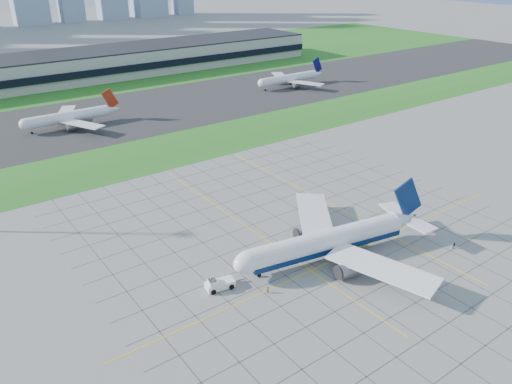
# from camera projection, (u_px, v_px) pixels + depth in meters

# --- Properties ---
(ground) EXTENTS (1400.00, 1400.00, 0.00)m
(ground) POSITION_uv_depth(u_px,v_px,m) (336.00, 254.00, 123.34)
(ground) COLOR gray
(ground) RESTS_ON ground
(grass_median) EXTENTS (700.00, 35.00, 0.04)m
(grass_median) POSITION_uv_depth(u_px,v_px,m) (168.00, 150.00, 188.91)
(grass_median) COLOR #24601B
(grass_median) RESTS_ON ground
(asphalt_taxiway) EXTENTS (700.00, 75.00, 0.04)m
(asphalt_taxiway) POSITION_uv_depth(u_px,v_px,m) (113.00, 116.00, 228.99)
(asphalt_taxiway) COLOR #383838
(asphalt_taxiway) RESTS_ON ground
(grass_far) EXTENTS (700.00, 145.00, 0.04)m
(grass_far) POSITION_uv_depth(u_px,v_px,m) (45.00, 75.00, 309.15)
(grass_far) COLOR #24601B
(grass_far) RESTS_ON ground
(apron_markings) EXTENTS (120.00, 130.00, 0.03)m
(apron_markings) POSITION_uv_depth(u_px,v_px,m) (307.00, 235.00, 131.64)
(apron_markings) COLOR #474744
(apron_markings) RESTS_ON ground
(terminal) EXTENTS (260.00, 43.00, 15.80)m
(terminal) POSITION_uv_depth(u_px,v_px,m) (121.00, 61.00, 308.84)
(terminal) COLOR #B7B7B2
(terminal) RESTS_ON ground
(airliner) EXTENTS (53.00, 53.23, 16.81)m
(airliner) POSITION_uv_depth(u_px,v_px,m) (328.00, 241.00, 119.72)
(airliner) COLOR white
(airliner) RESTS_ON ground
(pushback_tug) EXTENTS (9.54, 4.24, 2.62)m
(pushback_tug) POSITION_uv_depth(u_px,v_px,m) (219.00, 284.00, 109.91)
(pushback_tug) COLOR white
(pushback_tug) RESTS_ON ground
(crew_near) EXTENTS (0.60, 0.70, 1.63)m
(crew_near) POSITION_uv_depth(u_px,v_px,m) (268.00, 290.00, 108.60)
(crew_near) COLOR black
(crew_near) RESTS_ON ground
(crew_far) EXTENTS (1.02, 1.01, 1.66)m
(crew_far) POSITION_uv_depth(u_px,v_px,m) (454.00, 246.00, 125.04)
(crew_far) COLOR black
(crew_far) RESTS_ON ground
(distant_jet_1) EXTENTS (40.41, 42.66, 14.08)m
(distant_jet_1) POSITION_uv_depth(u_px,v_px,m) (69.00, 117.00, 212.90)
(distant_jet_1) COLOR white
(distant_jet_1) RESTS_ON ground
(distant_jet_2) EXTENTS (43.73, 42.66, 14.08)m
(distant_jet_2) POSITION_uv_depth(u_px,v_px,m) (290.00, 78.00, 279.69)
(distant_jet_2) COLOR white
(distant_jet_2) RESTS_ON ground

